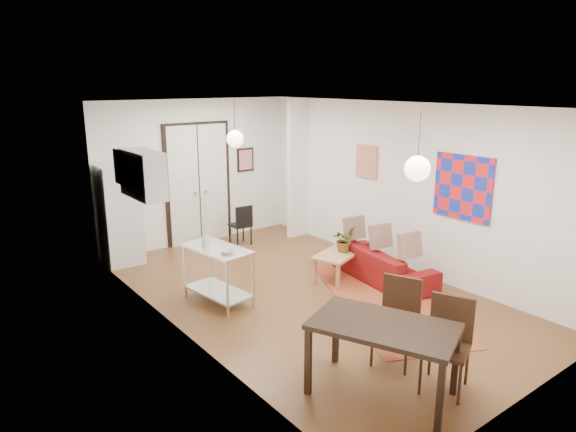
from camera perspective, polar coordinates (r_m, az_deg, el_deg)
floor at (r=8.14m, az=2.02°, el=-8.64°), size 7.00×7.00×0.00m
ceiling at (r=7.47m, az=2.22°, el=12.22°), size 4.20×7.00×0.02m
wall_back at (r=10.56m, az=-10.08°, el=4.83°), size 4.20×0.02×2.90m
wall_front at (r=5.56m, az=25.80°, el=-5.47°), size 4.20×0.02×2.90m
wall_left at (r=6.59m, az=-12.15°, el=-1.26°), size 0.02×7.00×2.90m
wall_right at (r=9.13m, az=12.37°, el=3.17°), size 0.02×7.00×2.90m
double_doors at (r=10.56m, az=-9.91°, el=3.46°), size 1.44×0.06×2.50m
stub_partition at (r=10.76m, az=1.10°, el=5.24°), size 0.50×0.10×2.90m
wall_cabinet at (r=7.90m, az=-15.86°, el=4.51°), size 0.35×1.00×0.70m
painting_popart at (r=8.33m, az=18.86°, el=3.03°), size 0.05×1.00×1.00m
painting_abstract at (r=9.58m, az=8.74°, el=6.00°), size 0.05×0.50×0.60m
poster_back at (r=11.08m, az=-4.74°, el=6.25°), size 0.40×0.03×0.50m
print_left at (r=8.31m, az=-18.14°, el=5.17°), size 0.03×0.44×0.54m
pendant_back at (r=9.15m, az=-5.90°, el=8.54°), size 0.30×0.30×0.80m
pendant_front at (r=6.14m, az=14.18°, el=5.13°), size 0.30×0.30×0.80m
kilim_rug at (r=8.14m, az=10.26°, el=-8.85°), size 2.72×3.81×0.01m
sofa at (r=8.72m, az=10.54°, el=-5.27°), size 2.02×1.02×0.57m
coffee_table at (r=8.73m, az=5.66°, el=-4.41°), size 1.10×0.83×0.43m
potted_plant at (r=8.71m, az=6.19°, el=-2.60°), size 0.44×0.47×0.42m
kitchen_counter at (r=7.73m, az=-7.81°, el=-5.71°), size 0.71×1.18×0.86m
bowl at (r=7.38m, az=-6.74°, el=-3.92°), size 0.23×0.23×0.05m
soap_bottle at (r=7.79m, az=-9.15°, el=-2.48°), size 0.09×0.09×0.18m
fridge at (r=9.68m, az=-18.17°, el=0.11°), size 0.67×0.67×1.81m
dining_table at (r=5.51m, az=10.56°, el=-12.56°), size 1.37×1.68×0.81m
dining_chair_near at (r=6.25m, az=11.16°, el=-10.59°), size 0.63×0.75×1.01m
dining_chair_far at (r=5.86m, az=16.38°, el=-12.71°), size 0.63×0.75×1.01m
black_side_chair at (r=10.49m, az=-5.57°, el=-0.52°), size 0.39×0.39×0.83m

